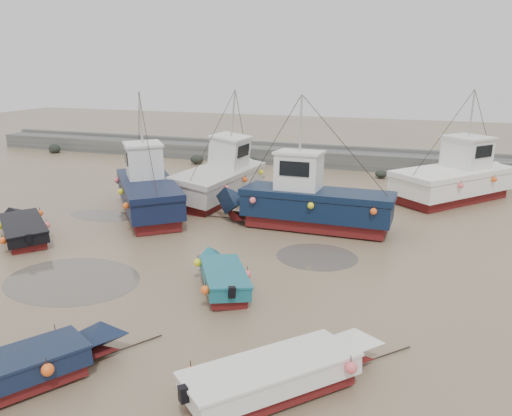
# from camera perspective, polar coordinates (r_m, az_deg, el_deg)

# --- Properties ---
(ground) EXTENTS (120.00, 120.00, 0.00)m
(ground) POSITION_cam_1_polar(r_m,az_deg,el_deg) (19.26, -7.63, -7.12)
(ground) COLOR #907859
(ground) RESTS_ON ground
(seawall) EXTENTS (60.00, 4.92, 1.50)m
(seawall) POSITION_cam_1_polar(r_m,az_deg,el_deg) (39.17, 7.22, 5.74)
(seawall) COLOR slate
(seawall) RESTS_ON ground
(puddle_a) EXTENTS (5.08, 5.08, 0.01)m
(puddle_a) POSITION_cam_1_polar(r_m,az_deg,el_deg) (19.48, -20.26, -7.73)
(puddle_a) COLOR #574F47
(puddle_a) RESTS_ON ground
(puddle_b) EXTENTS (3.35, 3.35, 0.01)m
(puddle_b) POSITION_cam_1_polar(r_m,az_deg,el_deg) (20.58, 6.96, -5.53)
(puddle_b) COLOR #574F47
(puddle_b) RESTS_ON ground
(puddle_c) EXTENTS (3.75, 3.75, 0.01)m
(puddle_c) POSITION_cam_1_polar(r_m,az_deg,el_deg) (27.14, -17.13, -0.81)
(puddle_c) COLOR #574F47
(puddle_c) RESTS_ON ground
(puddle_d) EXTENTS (6.31, 6.31, 0.01)m
(puddle_d) POSITION_cam_1_polar(r_m,az_deg,el_deg) (27.16, 4.26, -0.11)
(puddle_d) COLOR #574F47
(puddle_d) RESTS_ON ground
(dinghy_1) EXTENTS (3.88, 5.44, 1.43)m
(dinghy_1) POSITION_cam_1_polar(r_m,az_deg,el_deg) (13.79, -25.09, -16.02)
(dinghy_1) COLOR maroon
(dinghy_1) RESTS_ON ground
(dinghy_2) EXTENTS (3.32, 4.73, 1.43)m
(dinghy_2) POSITION_cam_1_polar(r_m,az_deg,el_deg) (17.51, -3.98, -7.43)
(dinghy_2) COLOR maroon
(dinghy_2) RESTS_ON ground
(dinghy_3) EXTENTS (5.02, 5.33, 1.43)m
(dinghy_3) POSITION_cam_1_polar(r_m,az_deg,el_deg) (12.45, 3.42, -18.11)
(dinghy_3) COLOR maroon
(dinghy_3) RESTS_ON ground
(dinghy_4) EXTENTS (5.46, 4.80, 1.43)m
(dinghy_4) POSITION_cam_1_polar(r_m,az_deg,el_deg) (24.87, -25.09, -1.85)
(dinghy_4) COLOR maroon
(dinghy_4) RESTS_ON ground
(cabin_boat_0) EXTENTS (7.49, 8.82, 6.22)m
(cabin_boat_0) POSITION_cam_1_polar(r_m,az_deg,el_deg) (26.78, -12.36, 2.27)
(cabin_boat_0) COLOR maroon
(cabin_boat_0) RESTS_ON ground
(cabin_boat_1) EXTENTS (3.44, 10.44, 6.22)m
(cabin_boat_1) POSITION_cam_1_polar(r_m,az_deg,el_deg) (29.19, -3.84, 3.72)
(cabin_boat_1) COLOR maroon
(cabin_boat_1) RESTS_ON ground
(cabin_boat_2) EXTENTS (10.20, 3.07, 6.22)m
(cabin_boat_2) POSITION_cam_1_polar(r_m,az_deg,el_deg) (23.82, 5.54, 0.89)
(cabin_boat_2) COLOR maroon
(cabin_boat_2) RESTS_ON ground
(cabin_boat_3) EXTENTS (7.85, 9.08, 6.22)m
(cabin_boat_3) POSITION_cam_1_polar(r_m,az_deg,el_deg) (31.13, 22.25, 3.33)
(cabin_boat_3) COLOR maroon
(cabin_boat_3) RESTS_ON ground
(person) EXTENTS (0.73, 0.69, 1.68)m
(person) POSITION_cam_1_polar(r_m,az_deg,el_deg) (25.85, -13.54, -1.37)
(person) COLOR #1A1A34
(person) RESTS_ON ground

